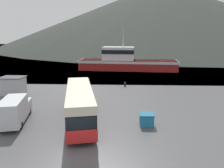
% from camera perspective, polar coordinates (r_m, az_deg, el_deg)
% --- Properties ---
extents(ground_plane, '(400.00, 400.00, 0.00)m').
position_cam_1_polar(ground_plane, '(17.41, -8.43, -16.77)').
color(ground_plane, '#4C4C4F').
extents(water_surface, '(240.00, 240.00, 0.00)m').
position_cam_1_polar(water_surface, '(157.49, 1.29, 9.53)').
color(water_surface, '#475B6B').
rests_on(water_surface, ground).
extents(hill_backdrop, '(234.84, 234.84, 46.52)m').
position_cam_1_polar(hill_backdrop, '(179.41, 12.46, 17.06)').
color(hill_backdrop, '#2D332D').
rests_on(hill_backdrop, ground).
extents(tour_bus, '(4.80, 11.89, 3.35)m').
position_cam_1_polar(tour_bus, '(22.23, -8.44, -4.85)').
color(tour_bus, red).
rests_on(tour_bus, ground).
extents(delivery_van, '(3.16, 6.60, 2.59)m').
position_cam_1_polar(delivery_van, '(23.58, -24.01, -6.15)').
color(delivery_van, silver).
rests_on(delivery_van, ground).
extents(fishing_boat, '(24.54, 8.00, 10.49)m').
position_cam_1_polar(fishing_boat, '(54.87, 3.58, 5.86)').
color(fishing_boat, maroon).
rests_on(fishing_boat, water_surface).
extents(storage_bin, '(1.41, 1.23, 1.17)m').
position_cam_1_polar(storage_bin, '(21.47, 9.03, -9.16)').
color(storage_bin, teal).
rests_on(storage_bin, ground).
extents(dock_kiosk, '(3.32, 2.59, 2.62)m').
position_cam_1_polar(dock_kiosk, '(34.93, -24.39, -0.39)').
color(dock_kiosk, '#B2B2B7').
rests_on(dock_kiosk, ground).
extents(mooring_bollard, '(0.36, 0.36, 0.77)m').
position_cam_1_polar(mooring_bollard, '(37.14, 3.43, 0.02)').
color(mooring_bollard, black).
rests_on(mooring_bollard, ground).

